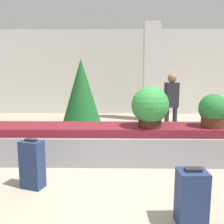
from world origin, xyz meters
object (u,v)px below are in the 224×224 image
at_px(suitcase_0, 32,164).
at_px(potted_plant_0, 213,111).
at_px(pillar, 151,72).
at_px(decorated_tree, 81,95).
at_px(potted_plant_1, 150,107).
at_px(traveler_0, 171,100).
at_px(suitcase_3, 191,198).

distance_m(suitcase_0, potted_plant_0, 3.15).
distance_m(pillar, decorated_tree, 3.01).
xyz_separation_m(pillar, potted_plant_1, (-0.55, -4.03, -0.58)).
relative_size(suitcase_0, potted_plant_1, 0.98).
distance_m(traveler_0, decorated_tree, 2.23).
xyz_separation_m(potted_plant_0, decorated_tree, (-2.59, 1.83, 0.12)).
xyz_separation_m(pillar, suitcase_0, (-2.33, -5.07, -1.26)).
bearing_deg(suitcase_3, pillar, 84.47).
relative_size(suitcase_3, decorated_tree, 0.33).
relative_size(suitcase_0, suitcase_3, 1.12).
height_order(suitcase_0, traveler_0, traveler_0).
height_order(suitcase_0, decorated_tree, decorated_tree).
distance_m(suitcase_0, decorated_tree, 3.01).
bearing_deg(pillar, suitcase_0, -114.63).
relative_size(suitcase_3, potted_plant_1, 0.87).
xyz_separation_m(suitcase_3, traveler_0, (0.55, 3.61, 0.63)).
height_order(potted_plant_1, decorated_tree, decorated_tree).
height_order(suitcase_0, potted_plant_1, potted_plant_1).
relative_size(pillar, potted_plant_0, 5.40).
relative_size(potted_plant_1, decorated_tree, 0.37).
bearing_deg(suitcase_0, traveler_0, 65.70).
bearing_deg(pillar, suitcase_3, -93.31).
distance_m(potted_plant_0, traveler_0, 1.74).
distance_m(suitcase_3, potted_plant_1, 2.01).
distance_m(suitcase_3, potted_plant_0, 2.21).
xyz_separation_m(suitcase_0, suitcase_3, (1.98, -0.83, -0.04)).
bearing_deg(decorated_tree, potted_plant_1, -51.66).
bearing_deg(suitcase_0, pillar, 83.41).
height_order(suitcase_0, potted_plant_0, potted_plant_0).
distance_m(suitcase_3, decorated_tree, 4.16).
xyz_separation_m(potted_plant_0, potted_plant_1, (-1.12, -0.03, 0.07)).
bearing_deg(suitcase_3, suitcase_0, 155.10).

